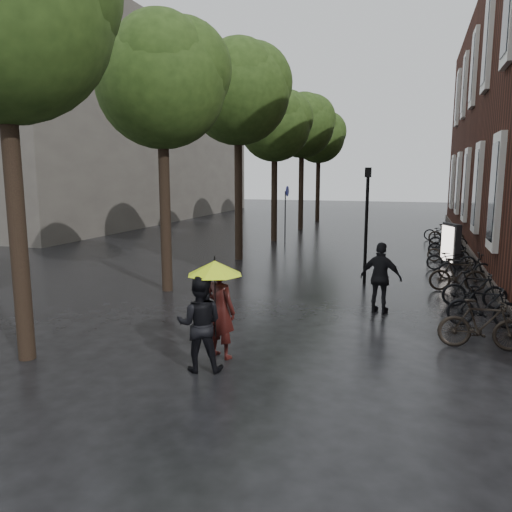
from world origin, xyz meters
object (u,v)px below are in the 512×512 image
at_px(lamp_post, 367,214).
at_px(person_black, 200,324).
at_px(person_burgundy, 221,311).
at_px(ad_lightbox, 451,245).
at_px(parked_bicycles, 454,257).
at_px(pedestrian_walking, 381,278).

bearing_deg(lamp_post, person_black, -104.48).
xyz_separation_m(person_burgundy, ad_lightbox, (4.88, 11.73, -0.10)).
relative_size(ad_lightbox, lamp_post, 0.44).
distance_m(person_burgundy, lamp_post, 7.95).
distance_m(person_black, parked_bicycles, 12.88).
relative_size(person_black, pedestrian_walking, 0.96).
bearing_deg(parked_bicycles, lamp_post, -130.11).
xyz_separation_m(person_black, parked_bicycles, (5.11, 11.81, -0.40)).
distance_m(person_burgundy, person_black, 0.75).
bearing_deg(person_burgundy, ad_lightbox, -92.82).
xyz_separation_m(person_black, ad_lightbox, (4.99, 12.47, -0.04)).
relative_size(person_black, parked_bicycles, 0.10).
relative_size(person_burgundy, pedestrian_walking, 1.02).
height_order(pedestrian_walking, ad_lightbox, pedestrian_walking).
xyz_separation_m(pedestrian_walking, lamp_post, (-0.72, 3.35, 1.36)).
bearing_deg(person_burgundy, pedestrian_walking, -103.41).
bearing_deg(lamp_post, parked_bicycles, 49.89).
relative_size(person_burgundy, person_black, 1.07).
height_order(person_burgundy, person_black, person_burgundy).
bearing_deg(parked_bicycles, person_burgundy, -114.26).
height_order(person_black, ad_lightbox, person_black).
distance_m(parked_bicycles, ad_lightbox, 0.75).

